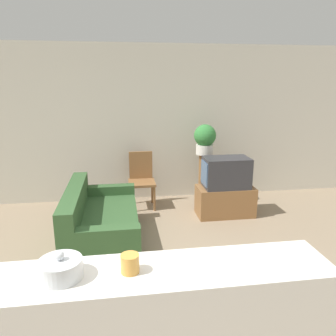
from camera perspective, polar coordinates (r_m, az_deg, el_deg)
ground_plane at (r=3.12m, az=-5.25°, el=-26.94°), size 14.00×14.00×0.00m
wall_back at (r=5.80m, az=-7.53°, el=7.53°), size 9.00×0.06×2.70m
couch at (r=4.43m, az=-11.79°, el=-9.53°), size 0.89×1.65×0.76m
tv_stand at (r=5.31m, az=9.89°, el=-5.67°), size 0.89×0.45×0.47m
television at (r=5.17m, az=10.05°, el=-0.77°), size 0.71×0.43×0.47m
wooden_chair at (r=5.56m, az=-4.65°, el=-1.59°), size 0.44×0.44×0.93m
plant_stand at (r=5.64m, az=6.24°, el=-2.03°), size 0.18×0.18×0.89m
potted_plant at (r=5.48m, az=6.45°, el=5.14°), size 0.37×0.37×0.50m
decorative_bowl at (r=1.99m, az=-18.18°, el=-16.30°), size 0.24×0.24×0.16m
candle_jar at (r=1.96m, az=-6.63°, el=-16.19°), size 0.11×0.11×0.11m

